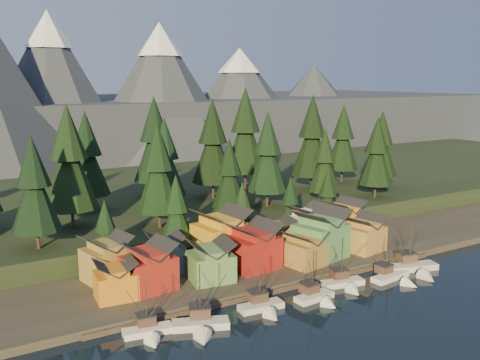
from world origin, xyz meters
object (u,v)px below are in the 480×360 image
boat_5 (395,272)px  house_back_1 (166,253)px  house_back_0 (107,257)px  boat_0 (149,324)px  boat_2 (264,300)px  house_front_0 (116,279)px  boat_4 (345,277)px  boat_6 (415,262)px  house_front_1 (148,265)px  boat_1 (201,317)px  boat_3 (318,290)px

boat_5 → house_back_1: house_back_1 is taller
house_back_1 → house_back_0: bearing=-179.3°
boat_0 → boat_2: bearing=4.7°
house_front_0 → house_back_0: 9.65m
boat_2 → house_back_0: size_ratio=1.12×
boat_0 → house_back_0: 24.06m
boat_2 → boat_0: bearing=-179.4°
house_front_0 → boat_4: bearing=-13.4°
boat_4 → boat_6: boat_6 is taller
boat_2 → house_front_0: size_ratio=1.41×
boat_2 → house_back_0: house_back_0 is taller
boat_2 → house_front_0: (-21.96, 15.72, 3.08)m
house_back_0 → house_front_1: bearing=-68.1°
house_back_1 → boat_6: bearing=-18.0°
boat_2 → boat_5: size_ratio=1.05×
boat_0 → house_front_1: bearing=77.8°
boat_2 → house_front_0: boat_2 is taller
house_front_0 → house_front_1: size_ratio=0.78×
boat_4 → boat_0: bearing=-169.0°
house_front_0 → house_back_1: 15.36m
boat_1 → boat_2: boat_1 is taller
boat_6 → boat_5: bearing=-154.4°
house_front_1 → house_back_1: 9.37m
boat_0 → boat_6: 60.04m
boat_3 → boat_6: (27.75, 1.40, 0.11)m
boat_2 → house_front_1: house_front_1 is taller
boat_6 → house_front_1: (-54.10, 16.92, 4.06)m
boat_4 → house_front_0: (-42.23, 14.57, 3.16)m
house_back_1 → house_front_1: bearing=-125.1°
boat_1 → boat_2: (12.99, 1.02, -0.18)m
boat_6 → house_front_0: size_ratio=1.65×
boat_0 → boat_5: 52.54m
boat_0 → boat_3: (32.26, -3.04, 0.09)m
house_back_1 → boat_4: bearing=-29.3°
boat_3 → house_front_1: (-26.34, 18.31, 4.17)m
house_front_0 → boat_1: bearing=-56.2°
house_back_1 → boat_2: bearing=-61.2°
house_back_0 → house_back_1: size_ratio=1.22×
boat_6 → house_back_0: bearing=172.5°
house_front_0 → house_back_0: bearing=87.9°
house_front_1 → house_back_0: 10.02m
house_front_0 → boat_2: bearing=-30.0°
boat_4 → house_front_1: size_ratio=1.08×
boat_1 → house_back_1: size_ratio=1.50×
house_back_0 → boat_1: bearing=-84.8°
boat_3 → boat_5: 20.20m
boat_5 → house_back_1: 47.43m
boat_2 → house_back_1: (-8.77, 23.60, 3.47)m
boat_0 → house_front_1: house_front_1 is taller
boat_5 → boat_1: bearing=173.2°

